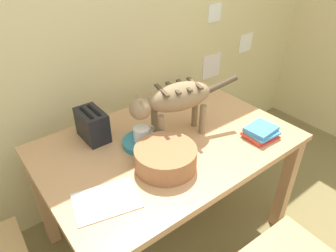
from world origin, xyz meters
name	(u,v)px	position (x,y,z in m)	size (l,w,h in m)	color
wall_rear	(114,24)	(0.00, 1.85, 1.25)	(4.47, 0.11, 2.50)	beige
dining_table	(168,153)	(-0.08, 1.19, 0.67)	(1.39, 0.93, 0.76)	tan
cat	(175,100)	(-0.02, 1.21, 0.99)	(0.64, 0.23, 0.32)	#8B6F4C
saucer_bowl	(142,142)	(-0.21, 1.25, 0.78)	(0.21, 0.21, 0.03)	teal
coffee_mug	(142,134)	(-0.21, 1.25, 0.83)	(0.13, 0.09, 0.08)	silver
magazine	(106,201)	(-0.56, 1.00, 0.76)	(0.28, 0.20, 0.01)	silver
book_stack	(261,132)	(0.36, 0.90, 0.79)	(0.18, 0.16, 0.06)	#E03D36
wicker_basket	(166,157)	(-0.22, 1.03, 0.82)	(0.31, 0.31, 0.11)	#9F663F
toaster	(92,125)	(-0.39, 1.47, 0.84)	(0.12, 0.20, 0.18)	black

